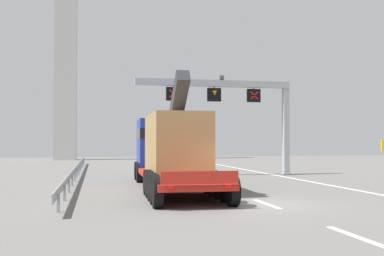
% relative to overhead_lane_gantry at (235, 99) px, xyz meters
% --- Properties ---
extents(ground, '(112.00, 112.00, 0.00)m').
position_rel_overhead_lane_gantry_xyz_m(ground, '(-3.40, -14.36, -5.25)').
color(ground, slate).
extents(lane_markings, '(0.20, 62.80, 0.01)m').
position_rel_overhead_lane_gantry_xyz_m(lane_markings, '(-3.16, 9.74, -5.25)').
color(lane_markings, silver).
rests_on(lane_markings, ground).
extents(edge_line_right, '(0.20, 63.00, 0.01)m').
position_rel_overhead_lane_gantry_xyz_m(edge_line_right, '(2.80, -2.36, -5.25)').
color(edge_line_right, silver).
rests_on(edge_line_right, ground).
extents(overhead_lane_gantry, '(11.04, 0.90, 6.84)m').
position_rel_overhead_lane_gantry_xyz_m(overhead_lane_gantry, '(0.00, 0.00, 0.00)').
color(overhead_lane_gantry, '#9EA0A5').
rests_on(overhead_lane_gantry, ground).
extents(heavy_haul_truck_red, '(3.32, 14.12, 5.30)m').
position_rel_overhead_lane_gantry_xyz_m(heavy_haul_truck_red, '(-5.72, -7.24, -3.26)').
color(heavy_haul_truck_red, red).
rests_on(heavy_haul_truck_red, ground).
extents(guardrail_left, '(0.13, 36.23, 0.76)m').
position_rel_overhead_lane_gantry_xyz_m(guardrail_left, '(-10.61, 1.76, -4.69)').
color(guardrail_left, '#999EA3').
rests_on(guardrail_left, ground).
extents(bridge_pylon_distant, '(9.00, 2.00, 36.99)m').
position_rel_overhead_lane_gantry_xyz_m(bridge_pylon_distant, '(-13.28, 31.29, 13.64)').
color(bridge_pylon_distant, '#B7B7B2').
rests_on(bridge_pylon_distant, ground).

